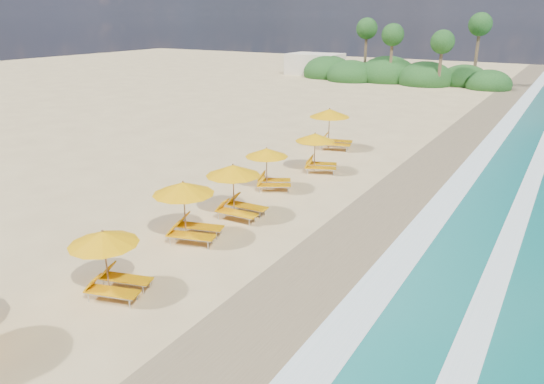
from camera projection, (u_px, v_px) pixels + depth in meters
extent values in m
plane|color=tan|center=(272.00, 220.00, 20.41)|extent=(160.00, 160.00, 0.00)
cube|color=#8A7552|center=(366.00, 242.00, 18.47)|extent=(4.00, 160.00, 0.01)
cube|color=white|center=(406.00, 250.00, 17.73)|extent=(1.20, 160.00, 0.01)
cube|color=white|center=(498.00, 272.00, 16.27)|extent=(0.80, 160.00, 0.01)
cylinder|color=olive|center=(106.00, 263.00, 14.74)|extent=(0.05, 0.05, 1.97)
cone|color=#E59A04|center=(103.00, 238.00, 14.47)|extent=(2.51, 2.51, 0.40)
sphere|color=olive|center=(102.00, 231.00, 14.40)|extent=(0.07, 0.07, 0.07)
cylinder|color=olive|center=(185.00, 211.00, 18.36)|extent=(0.05, 0.05, 2.17)
cone|color=#E59A04|center=(183.00, 188.00, 18.06)|extent=(2.78, 2.78, 0.44)
sphere|color=olive|center=(183.00, 182.00, 17.98)|extent=(0.08, 0.08, 0.08)
cylinder|color=olive|center=(234.00, 191.00, 20.49)|extent=(0.05, 0.05, 2.15)
cone|color=#E59A04|center=(233.00, 170.00, 20.19)|extent=(2.34, 2.34, 0.43)
sphere|color=olive|center=(233.00, 164.00, 20.11)|extent=(0.08, 0.08, 0.08)
cylinder|color=olive|center=(267.00, 169.00, 23.75)|extent=(0.05, 0.05, 1.96)
cone|color=#E59A04|center=(267.00, 152.00, 23.48)|extent=(2.74, 2.74, 0.39)
sphere|color=olive|center=(267.00, 148.00, 23.41)|extent=(0.07, 0.07, 0.07)
cylinder|color=olive|center=(315.00, 153.00, 26.43)|extent=(0.05, 0.05, 2.01)
cone|color=#E59A04|center=(315.00, 137.00, 26.16)|extent=(2.70, 2.70, 0.40)
sphere|color=olive|center=(315.00, 133.00, 26.08)|extent=(0.07, 0.07, 0.07)
cylinder|color=olive|center=(329.00, 129.00, 30.97)|extent=(0.06, 0.06, 2.41)
cone|color=#E59A04|center=(330.00, 113.00, 30.64)|extent=(3.04, 3.04, 0.48)
sphere|color=olive|center=(330.00, 108.00, 30.55)|extent=(0.09, 0.09, 0.09)
ellipsoid|color=#163D14|center=(425.00, 79.00, 59.50)|extent=(6.40, 6.40, 4.16)
ellipsoid|color=#163D14|center=(387.00, 75.00, 62.71)|extent=(7.20, 7.20, 4.68)
ellipsoid|color=#163D14|center=(351.00, 76.00, 63.08)|extent=(6.00, 6.00, 3.90)
ellipsoid|color=#163D14|center=(464.00, 80.00, 59.20)|extent=(5.60, 5.60, 3.64)
ellipsoid|color=#163D14|center=(328.00, 72.00, 66.62)|extent=(6.60, 6.60, 4.29)
ellipsoid|color=#163D14|center=(488.00, 85.00, 56.14)|extent=(5.00, 5.00, 3.25)
cylinder|color=brown|center=(440.00, 65.00, 56.29)|extent=(0.36, 0.36, 5.00)
sphere|color=#163D14|center=(443.00, 42.00, 55.46)|extent=(2.60, 2.60, 2.60)
cylinder|color=brown|center=(391.00, 59.00, 59.91)|extent=(0.36, 0.36, 5.60)
sphere|color=#163D14|center=(393.00, 35.00, 58.99)|extent=(2.60, 2.60, 2.60)
cylinder|color=brown|center=(365.00, 54.00, 63.38)|extent=(0.36, 0.36, 6.20)
sphere|color=#163D14|center=(367.00, 28.00, 62.35)|extent=(2.60, 2.60, 2.60)
cylinder|color=brown|center=(476.00, 56.00, 57.76)|extent=(0.36, 0.36, 6.80)
sphere|color=#163D14|center=(480.00, 24.00, 56.64)|extent=(2.60, 2.60, 2.60)
cube|color=beige|center=(315.00, 64.00, 69.45)|extent=(7.00, 5.00, 2.80)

